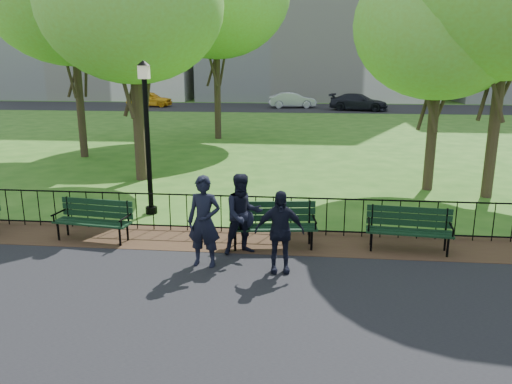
# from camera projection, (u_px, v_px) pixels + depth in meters

# --- Properties ---
(ground) EXTENTS (120.00, 120.00, 0.00)m
(ground) POSITION_uv_depth(u_px,v_px,m) (234.00, 268.00, 9.55)
(ground) COLOR #2A5D18
(asphalt_path) EXTENTS (60.00, 9.20, 0.01)m
(asphalt_path) POSITION_uv_depth(u_px,v_px,m) (195.00, 374.00, 6.28)
(asphalt_path) COLOR black
(asphalt_path) RESTS_ON ground
(dirt_strip) EXTENTS (60.00, 1.60, 0.01)m
(dirt_strip) POSITION_uv_depth(u_px,v_px,m) (244.00, 240.00, 10.99)
(dirt_strip) COLOR #372116
(dirt_strip) RESTS_ON ground
(far_street) EXTENTS (70.00, 9.00, 0.01)m
(far_street) POSITION_uv_depth(u_px,v_px,m) (293.00, 108.00, 43.24)
(far_street) COLOR black
(far_street) RESTS_ON ground
(iron_fence) EXTENTS (24.06, 0.06, 1.00)m
(iron_fence) POSITION_uv_depth(u_px,v_px,m) (247.00, 213.00, 11.35)
(iron_fence) COLOR black
(iron_fence) RESTS_ON ground
(park_bench_main) EXTENTS (1.89, 0.79, 1.04)m
(park_bench_main) POSITION_uv_depth(u_px,v_px,m) (263.00, 219.00, 10.44)
(park_bench_main) COLOR black
(park_bench_main) RESTS_ON ground
(park_bench_left_a) EXTENTS (1.76, 0.74, 0.97)m
(park_bench_left_a) POSITION_uv_depth(u_px,v_px,m) (94.00, 216.00, 10.95)
(park_bench_left_a) COLOR black
(park_bench_left_a) RESTS_ON ground
(park_bench_right_a) EXTENTS (1.77, 0.71, 0.98)m
(park_bench_right_a) POSITION_uv_depth(u_px,v_px,m) (409.00, 225.00, 10.32)
(park_bench_right_a) COLOR black
(park_bench_right_a) RESTS_ON ground
(lamppost) EXTENTS (0.35, 0.35, 3.87)m
(lamppost) POSITION_uv_depth(u_px,v_px,m) (147.00, 133.00, 12.48)
(lamppost) COLOR black
(lamppost) RESTS_ON ground
(tree_near_w) EXTENTS (5.75, 5.75, 8.01)m
(tree_near_w) POSITION_uv_depth(u_px,v_px,m) (131.00, 4.00, 15.37)
(tree_near_w) COLOR #2D2116
(tree_near_w) RESTS_ON ground
(tree_near_e) EXTENTS (5.01, 5.01, 6.98)m
(tree_near_e) POSITION_uv_depth(u_px,v_px,m) (442.00, 25.00, 14.24)
(tree_near_e) COLOR #2D2116
(tree_near_e) RESTS_ON ground
(person_left) EXTENTS (0.69, 0.49, 1.77)m
(person_left) POSITION_uv_depth(u_px,v_px,m) (204.00, 222.00, 9.43)
(person_left) COLOR black
(person_left) RESTS_ON asphalt_path
(person_mid) EXTENTS (0.91, 0.72, 1.67)m
(person_mid) POSITION_uv_depth(u_px,v_px,m) (243.00, 214.00, 10.05)
(person_mid) COLOR black
(person_mid) RESTS_ON asphalt_path
(person_right) EXTENTS (0.96, 0.49, 1.56)m
(person_right) POSITION_uv_depth(u_px,v_px,m) (279.00, 232.00, 9.18)
(person_right) COLOR black
(person_right) RESTS_ON asphalt_path
(taxi) EXTENTS (3.99, 1.64, 1.35)m
(taxi) POSITION_uv_depth(u_px,v_px,m) (149.00, 99.00, 44.07)
(taxi) COLOR #F0AB14
(taxi) RESTS_ON far_street
(sedan_silver) EXTENTS (4.24, 2.08, 1.34)m
(sedan_silver) POSITION_uv_depth(u_px,v_px,m) (292.00, 100.00, 42.93)
(sedan_silver) COLOR #AFB3B7
(sedan_silver) RESTS_ON far_street
(sedan_dark) EXTENTS (5.00, 2.97, 1.36)m
(sedan_dark) POSITION_uv_depth(u_px,v_px,m) (359.00, 102.00, 40.53)
(sedan_dark) COLOR black
(sedan_dark) RESTS_ON far_street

